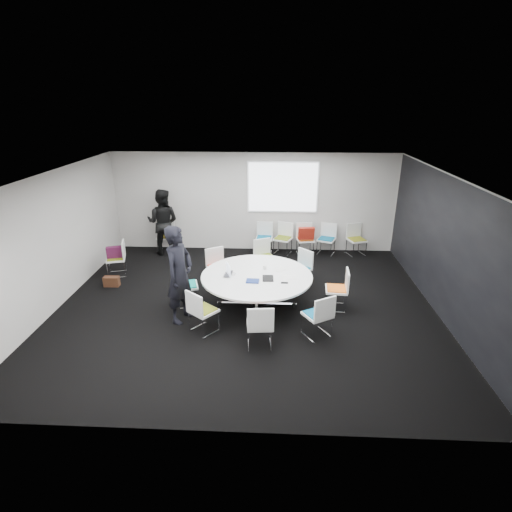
{
  "coord_description": "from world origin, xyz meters",
  "views": [
    {
      "loc": [
        0.59,
        -7.59,
        4.19
      ],
      "look_at": [
        0.2,
        0.4,
        1.0
      ],
      "focal_mm": 28.0,
      "sensor_mm": 36.0,
      "label": 1
    }
  ],
  "objects_px": {
    "chair_back_b": "(283,244)",
    "chair_back_e": "(356,245)",
    "chair_ring_b": "(299,276)",
    "chair_ring_f": "(203,319)",
    "chair_ring_d": "(218,274)",
    "person_main": "(179,275)",
    "chair_ring_a": "(336,297)",
    "laptop": "(231,274)",
    "person_back": "(163,222)",
    "chair_ring_h": "(317,323)",
    "cup": "(265,267)",
    "chair_back_a": "(264,244)",
    "chair_back_d": "(326,245)",
    "conference_table": "(257,283)",
    "chair_back_c": "(305,245)",
    "chair_ring_e": "(187,293)",
    "chair_ring_g": "(260,333)",
    "maroon_bag": "(115,252)",
    "chair_person_back": "(166,242)",
    "chair_ring_c": "(265,264)",
    "chair_spare_left": "(117,265)",
    "brown_bag": "(112,281)"
  },
  "relations": [
    {
      "from": "chair_back_b",
      "to": "chair_back_e",
      "type": "height_order",
      "value": "same"
    },
    {
      "from": "chair_ring_b",
      "to": "chair_ring_f",
      "type": "relative_size",
      "value": 1.0
    },
    {
      "from": "chair_ring_d",
      "to": "person_main",
      "type": "distance_m",
      "value": 1.85
    },
    {
      "from": "chair_ring_a",
      "to": "laptop",
      "type": "distance_m",
      "value": 2.28
    },
    {
      "from": "chair_ring_a",
      "to": "person_back",
      "type": "distance_m",
      "value": 5.42
    },
    {
      "from": "chair_ring_h",
      "to": "cup",
      "type": "relative_size",
      "value": 9.78
    },
    {
      "from": "chair_back_a",
      "to": "chair_back_d",
      "type": "distance_m",
      "value": 1.77
    },
    {
      "from": "person_back",
      "to": "cup",
      "type": "xyz_separation_m",
      "value": [
        2.93,
        -2.69,
        -0.16
      ]
    },
    {
      "from": "chair_ring_d",
      "to": "chair_ring_f",
      "type": "relative_size",
      "value": 1.0
    },
    {
      "from": "chair_ring_a",
      "to": "chair_ring_f",
      "type": "height_order",
      "value": "same"
    },
    {
      "from": "conference_table",
      "to": "chair_back_c",
      "type": "relative_size",
      "value": 2.64
    },
    {
      "from": "chair_ring_d",
      "to": "chair_back_d",
      "type": "distance_m",
      "value": 3.52
    },
    {
      "from": "chair_back_b",
      "to": "chair_back_e",
      "type": "relative_size",
      "value": 1.0
    },
    {
      "from": "chair_ring_e",
      "to": "chair_ring_g",
      "type": "relative_size",
      "value": 1.0
    },
    {
      "from": "chair_ring_d",
      "to": "person_main",
      "type": "height_order",
      "value": "person_main"
    },
    {
      "from": "conference_table",
      "to": "chair_ring_b",
      "type": "distance_m",
      "value": 1.42
    },
    {
      "from": "cup",
      "to": "maroon_bag",
      "type": "relative_size",
      "value": 0.22
    },
    {
      "from": "chair_ring_g",
      "to": "chair_person_back",
      "type": "bearing_deg",
      "value": 116.49
    },
    {
      "from": "maroon_bag",
      "to": "chair_ring_h",
      "type": "bearing_deg",
      "value": -28.07
    },
    {
      "from": "chair_back_d",
      "to": "chair_person_back",
      "type": "height_order",
      "value": "same"
    },
    {
      "from": "chair_ring_d",
      "to": "person_back",
      "type": "distance_m",
      "value": 2.76
    },
    {
      "from": "chair_ring_c",
      "to": "chair_spare_left",
      "type": "relative_size",
      "value": 1.0
    },
    {
      "from": "chair_ring_b",
      "to": "chair_back_d",
      "type": "bearing_deg",
      "value": -66.2
    },
    {
      "from": "chair_back_e",
      "to": "maroon_bag",
      "type": "xyz_separation_m",
      "value": [
        -6.26,
        -1.72,
        0.34
      ]
    },
    {
      "from": "chair_person_back",
      "to": "chair_ring_f",
      "type": "bearing_deg",
      "value": 113.28
    },
    {
      "from": "chair_person_back",
      "to": "chair_ring_h",
      "type": "bearing_deg",
      "value": 132.95
    },
    {
      "from": "chair_ring_h",
      "to": "chair_back_c",
      "type": "xyz_separation_m",
      "value": [
        0.05,
        4.22,
        0.0
      ]
    },
    {
      "from": "laptop",
      "to": "chair_spare_left",
      "type": "bearing_deg",
      "value": 71.04
    },
    {
      "from": "chair_ring_c",
      "to": "person_back",
      "type": "height_order",
      "value": "person_back"
    },
    {
      "from": "chair_back_e",
      "to": "chair_person_back",
      "type": "distance_m",
      "value": 5.45
    },
    {
      "from": "chair_ring_e",
      "to": "chair_spare_left",
      "type": "height_order",
      "value": "same"
    },
    {
      "from": "conference_table",
      "to": "chair_back_e",
      "type": "relative_size",
      "value": 2.64
    },
    {
      "from": "chair_back_b",
      "to": "person_back",
      "type": "xyz_separation_m",
      "value": [
        -3.38,
        -0.16,
        0.66
      ]
    },
    {
      "from": "chair_spare_left",
      "to": "brown_bag",
      "type": "distance_m",
      "value": 0.67
    },
    {
      "from": "chair_ring_e",
      "to": "chair_back_b",
      "type": "bearing_deg",
      "value": 130.07
    },
    {
      "from": "chair_person_back",
      "to": "person_back",
      "type": "relative_size",
      "value": 0.47
    },
    {
      "from": "chair_ring_c",
      "to": "chair_ring_h",
      "type": "relative_size",
      "value": 1.0
    },
    {
      "from": "chair_ring_h",
      "to": "conference_table",
      "type": "bearing_deg",
      "value": 106.0
    },
    {
      "from": "chair_back_a",
      "to": "chair_back_b",
      "type": "bearing_deg",
      "value": -176.23
    },
    {
      "from": "chair_ring_d",
      "to": "chair_back_a",
      "type": "height_order",
      "value": "same"
    },
    {
      "from": "conference_table",
      "to": "laptop",
      "type": "height_order",
      "value": "laptop"
    },
    {
      "from": "chair_ring_e",
      "to": "laptop",
      "type": "bearing_deg",
      "value": 72.08
    },
    {
      "from": "chair_ring_b",
      "to": "chair_person_back",
      "type": "height_order",
      "value": "same"
    },
    {
      "from": "chair_ring_h",
      "to": "chair_back_a",
      "type": "distance_m",
      "value": 4.41
    },
    {
      "from": "chair_back_e",
      "to": "cup",
      "type": "bearing_deg",
      "value": 29.35
    },
    {
      "from": "chair_ring_e",
      "to": "chair_back_a",
      "type": "height_order",
      "value": "same"
    },
    {
      "from": "chair_ring_a",
      "to": "chair_spare_left",
      "type": "xyz_separation_m",
      "value": [
        -5.26,
        1.46,
        0.0
      ]
    },
    {
      "from": "chair_ring_h",
      "to": "person_main",
      "type": "distance_m",
      "value": 2.8
    },
    {
      "from": "chair_back_c",
      "to": "maroon_bag",
      "type": "height_order",
      "value": "chair_back_c"
    },
    {
      "from": "chair_ring_b",
      "to": "conference_table",
      "type": "bearing_deg",
      "value": 92.74
    }
  ]
}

